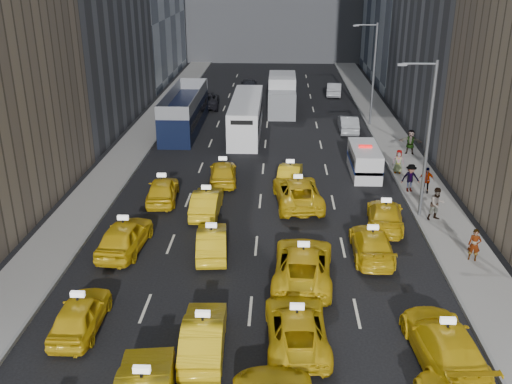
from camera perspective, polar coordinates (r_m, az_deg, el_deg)
ground at (r=23.06m, az=-0.83°, el=-14.55°), size 160.00×160.00×0.00m
sidewalk_west at (r=47.04m, az=-12.02°, el=4.61°), size 3.00×90.00×0.15m
sidewalk_east at (r=46.55m, az=13.98°, el=4.26°), size 3.00×90.00×0.15m
curb_west at (r=46.70m, az=-10.30°, el=4.64°), size 0.15×90.00×0.18m
curb_east at (r=46.28m, az=12.22°, el=4.33°), size 0.15×90.00×0.18m
streetlight_near at (r=32.76m, az=16.66°, el=5.45°), size 2.15×0.22×9.00m
streetlight_far at (r=51.90m, az=11.57°, el=11.77°), size 2.15×0.22×9.00m
taxi_4 at (r=24.26m, az=-17.17°, el=-11.59°), size 1.71×4.17×1.41m
taxi_5 at (r=22.15m, az=-5.26°, el=-14.06°), size 1.73×4.48×1.45m
taxi_6 at (r=22.59m, az=4.08°, el=-13.29°), size 2.56×5.14×1.40m
taxi_7 at (r=22.66m, az=18.34°, el=-14.18°), size 2.60×5.49×1.55m
taxi_8 at (r=29.81m, az=-13.00°, el=-4.31°), size 2.25×4.86×1.61m
taxi_9 at (r=28.83m, az=-4.44°, el=-4.97°), size 1.87×4.32×1.38m
taxi_10 at (r=26.62m, az=4.72°, el=-7.16°), size 3.01×5.88×1.59m
taxi_11 at (r=29.13m, az=11.49°, el=-5.09°), size 1.98×4.77×1.38m
taxi_12 at (r=35.47m, az=-9.33°, el=0.22°), size 2.13×4.54×1.50m
taxi_13 at (r=33.40m, az=-4.96°, el=-1.02°), size 1.56×4.39×1.44m
taxi_14 at (r=34.64m, az=4.19°, el=-0.00°), size 3.23×5.96×1.59m
taxi_15 at (r=32.46m, az=12.77°, el=-2.28°), size 2.54×4.95×1.37m
taxi_16 at (r=38.07m, az=-3.31°, el=2.00°), size 2.12×4.50×1.49m
taxi_17 at (r=37.97m, az=3.41°, el=1.83°), size 1.85×4.20×1.34m
nypd_van at (r=40.27m, az=10.78°, el=3.06°), size 2.08×4.92×2.08m
double_decker at (r=50.61m, az=-7.15°, el=8.04°), size 4.16×11.95×3.40m
city_bus at (r=49.27m, az=-0.99°, el=7.59°), size 2.55×11.68×3.01m
box_truck at (r=56.73m, az=2.62°, el=9.72°), size 3.04×7.71×3.46m
misc_car_0 at (r=50.42m, az=9.21°, el=6.74°), size 1.60×4.41×1.44m
misc_car_1 at (r=58.83m, az=-4.99°, el=9.15°), size 2.88×5.56×1.50m
misc_car_2 at (r=64.85m, az=2.48°, el=10.42°), size 2.41×5.38×1.53m
misc_car_3 at (r=65.84m, az=-0.70°, el=10.65°), size 2.14×4.82×1.61m
misc_car_4 at (r=64.63m, az=7.82°, el=10.16°), size 1.97×4.53×1.45m
pedestrian_0 at (r=29.78m, az=21.01°, el=-4.96°), size 0.70×0.59×1.64m
pedestrian_1 at (r=33.63m, az=17.64°, el=-1.14°), size 1.05×0.77×1.93m
pedestrian_2 at (r=37.39m, az=15.19°, el=1.37°), size 1.22×0.60×1.82m
pedestrian_3 at (r=37.48m, az=16.66°, el=1.16°), size 1.06×0.64×1.68m
pedestrian_4 at (r=40.62m, az=14.05°, el=2.99°), size 0.87×0.59×1.64m
pedestrian_5 at (r=44.95m, az=15.19°, el=4.86°), size 1.81×0.95×1.87m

